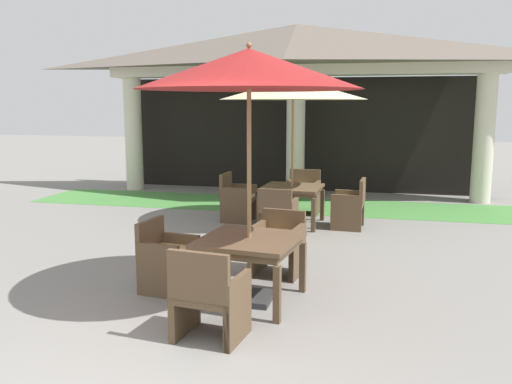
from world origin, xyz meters
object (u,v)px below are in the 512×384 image
object	(u,v)px
patio_chair_near_foreground_north	(278,244)
patio_chair_mid_left_north	(303,193)
patio_chair_mid_left_east	(350,205)
patio_table_near_foreground	(249,246)
patio_umbrella_near_foreground	(249,71)
patio_chair_mid_left_south	(278,214)
patio_table_mid_left	(292,191)
patio_chair_near_foreground_west	(167,257)
patio_chair_near_foreground_south	(209,297)
patio_chair_mid_left_west	(237,199)
patio_umbrella_mid_left	(293,90)

from	to	relation	value
patio_chair_near_foreground_north	patio_chair_mid_left_north	world-z (taller)	patio_chair_mid_left_north
patio_chair_near_foreground_north	patio_chair_mid_left_east	xyz separation A→B (m)	(0.75, 2.81, 0.02)
patio_table_near_foreground	patio_chair_mid_left_east	distance (m)	3.94
patio_umbrella_near_foreground	patio_chair_near_foreground_north	distance (m)	2.35
patio_chair_mid_left_south	patio_chair_mid_left_east	xyz separation A→B (m)	(1.10, 0.99, 0.01)
patio_table_mid_left	patio_chair_mid_left_east	world-z (taller)	patio_chair_mid_left_east
patio_chair_near_foreground_north	patio_chair_mid_left_north	xyz separation A→B (m)	(-0.25, 3.91, 0.02)
patio_chair_near_foreground_west	patio_chair_mid_left_east	distance (m)	4.17
patio_umbrella_near_foreground	patio_table_mid_left	distance (m)	4.33
patio_chair_near_foreground_west	patio_chair_mid_left_south	bearing A→B (deg)	170.63
patio_chair_near_foreground_south	patio_chair_mid_left_east	bearing A→B (deg)	85.48
patio_chair_near_foreground_south	patio_table_near_foreground	bearing A→B (deg)	90.00
patio_chair_near_foreground_south	patio_chair_near_foreground_west	xyz separation A→B (m)	(-0.90, 1.17, -0.01)
patio_chair_mid_left_east	patio_chair_mid_left_north	world-z (taller)	patio_chair_mid_left_east
patio_chair_mid_left_west	patio_chair_mid_left_north	world-z (taller)	patio_chair_mid_left_west
patio_umbrella_mid_left	patio_chair_mid_left_south	xyz separation A→B (m)	(-0.05, -1.04, -2.01)
patio_chair_near_foreground_south	patio_chair_mid_left_west	size ratio (longest dim) A/B	1.00
patio_table_near_foreground	patio_chair_mid_left_west	size ratio (longest dim) A/B	1.28
patio_table_near_foreground	patio_chair_mid_left_north	xyz separation A→B (m)	(-0.12, 4.94, -0.21)
patio_chair_near_foreground_north	patio_chair_near_foreground_west	distance (m)	1.47
patio_umbrella_mid_left	patio_chair_mid_left_south	world-z (taller)	patio_umbrella_mid_left
patio_chair_near_foreground_south	patio_chair_near_foreground_west	world-z (taller)	patio_chair_near_foreground_south
patio_umbrella_near_foreground	patio_chair_near_foreground_south	distance (m)	2.34
patio_umbrella_near_foreground	patio_chair_mid_left_east	distance (m)	4.46
patio_chair_near_foreground_north	patio_chair_mid_left_north	distance (m)	3.92
patio_chair_near_foreground_south	patio_chair_near_foreground_north	xyz separation A→B (m)	(0.26, 2.07, -0.02)
patio_umbrella_near_foreground	patio_chair_near_foreground_west	distance (m)	2.35
patio_umbrella_near_foreground	patio_chair_mid_left_south	distance (m)	3.55
patio_chair_mid_left_east	patio_chair_near_foreground_south	bearing A→B (deg)	171.30
patio_umbrella_near_foreground	patio_chair_near_foreground_north	xyz separation A→B (m)	(0.13, 1.03, -2.11)
patio_umbrella_mid_left	patio_table_near_foreground	bearing A→B (deg)	-87.48
patio_umbrella_mid_left	patio_chair_mid_left_east	distance (m)	2.26
patio_chair_mid_left_west	patio_chair_mid_left_south	bearing A→B (deg)	45.13
patio_chair_near_foreground_west	patio_table_mid_left	world-z (taller)	patio_chair_near_foreground_west
patio_umbrella_near_foreground	patio_umbrella_mid_left	distance (m)	3.90
patio_chair_mid_left_south	patio_chair_mid_left_west	xyz separation A→B (m)	(-0.99, 1.10, 0.01)
patio_chair_near_foreground_west	patio_chair_mid_left_east	bearing A→B (deg)	159.93
patio_chair_near_foreground_west	patio_chair_mid_left_south	world-z (taller)	patio_chair_mid_left_south
patio_chair_mid_left_west	patio_chair_mid_left_east	size ratio (longest dim) A/B	1.02
patio_umbrella_near_foreground	patio_chair_near_foreground_north	size ratio (longest dim) A/B	3.50
patio_table_mid_left	patio_chair_mid_left_north	size ratio (longest dim) A/B	1.26
patio_table_near_foreground	patio_chair_mid_left_north	bearing A→B (deg)	91.36
patio_umbrella_mid_left	patio_chair_mid_left_west	world-z (taller)	patio_umbrella_mid_left
patio_table_near_foreground	patio_umbrella_mid_left	xyz separation A→B (m)	(-0.17, 3.89, 1.78)
patio_chair_mid_left_south	patio_chair_mid_left_east	distance (m)	1.48
patio_table_near_foreground	patio_chair_near_foreground_south	distance (m)	1.07
patio_chair_mid_left_east	patio_chair_near_foreground_north	bearing A→B (deg)	168.06
patio_chair_near_foreground_south	patio_chair_mid_left_east	distance (m)	4.98
patio_table_near_foreground	patio_chair_mid_left_south	bearing A→B (deg)	94.51
patio_umbrella_near_foreground	patio_chair_mid_left_south	world-z (taller)	patio_umbrella_near_foreground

